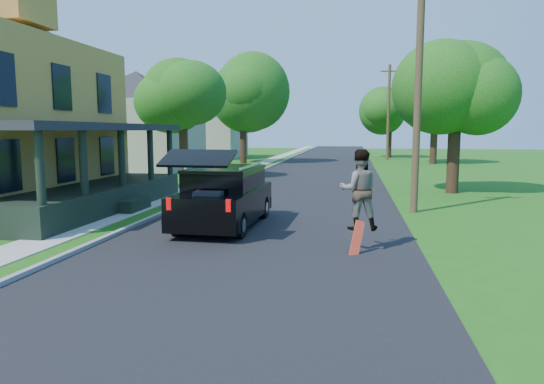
% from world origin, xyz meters
% --- Properties ---
extents(ground, '(140.00, 140.00, 0.00)m').
position_xyz_m(ground, '(0.00, 0.00, 0.00)').
color(ground, '#1F5E12').
rests_on(ground, ground).
extents(street, '(8.00, 120.00, 0.02)m').
position_xyz_m(street, '(0.00, 20.00, 0.00)').
color(street, black).
rests_on(street, ground).
extents(curb, '(0.15, 120.00, 0.12)m').
position_xyz_m(curb, '(-4.05, 20.00, 0.00)').
color(curb, gray).
rests_on(curb, ground).
extents(sidewalk, '(1.30, 120.00, 0.03)m').
position_xyz_m(sidewalk, '(-5.60, 20.00, 0.00)').
color(sidewalk, '#989890').
rests_on(sidewalk, ground).
extents(front_walk, '(6.50, 1.20, 0.03)m').
position_xyz_m(front_walk, '(-9.50, 6.00, 0.00)').
color(front_walk, '#989890').
rests_on(front_walk, ground).
extents(neighbor_house_mid, '(12.78, 12.78, 8.30)m').
position_xyz_m(neighbor_house_mid, '(-13.50, 24.00, 4.19)').
color(neighbor_house_mid, '#A6A393').
rests_on(neighbor_house_mid, ground).
extents(neighbor_house_far, '(12.78, 12.78, 8.30)m').
position_xyz_m(neighbor_house_far, '(-13.50, 40.00, 4.19)').
color(neighbor_house_far, '#A6A393').
rests_on(neighbor_house_far, ground).
extents(black_suv, '(2.07, 5.16, 2.39)m').
position_xyz_m(black_suv, '(-1.44, 3.77, 0.91)').
color(black_suv, black).
rests_on(black_suv, ground).
extents(skateboarder, '(1.02, 0.84, 1.93)m').
position_xyz_m(skateboarder, '(2.50, 1.50, 1.47)').
color(skateboarder, black).
rests_on(skateboarder, ground).
extents(skateboard, '(0.37, 0.41, 0.88)m').
position_xyz_m(skateboard, '(2.47, 1.06, 0.34)').
color(skateboard, red).
rests_on(skateboard, ground).
extents(tree_left_mid, '(6.09, 5.78, 7.46)m').
position_xyz_m(tree_left_mid, '(-7.66, 17.47, 4.99)').
color(tree_left_mid, black).
rests_on(tree_left_mid, ground).
extents(tree_left_far, '(6.30, 6.23, 9.53)m').
position_xyz_m(tree_left_far, '(-7.27, 31.73, 6.20)').
color(tree_left_far, black).
rests_on(tree_left_far, ground).
extents(tree_right_near, '(5.93, 5.50, 7.34)m').
position_xyz_m(tree_right_near, '(6.85, 13.24, 4.99)').
color(tree_right_near, black).
rests_on(tree_right_near, ground).
extents(tree_right_mid, '(6.19, 6.27, 8.85)m').
position_xyz_m(tree_right_mid, '(9.19, 33.84, 5.94)').
color(tree_right_mid, black).
rests_on(tree_right_mid, ground).
extents(tree_right_far, '(5.66, 5.31, 7.93)m').
position_xyz_m(tree_right_far, '(6.05, 43.12, 5.36)').
color(tree_right_far, black).
rests_on(tree_right_far, ground).
extents(utility_pole_near, '(1.54, 0.36, 7.98)m').
position_xyz_m(utility_pole_near, '(4.50, 7.37, 4.13)').
color(utility_pole_near, '#473821').
rests_on(utility_pole_near, ground).
extents(utility_pole_far, '(1.70, 0.30, 9.18)m').
position_xyz_m(utility_pole_far, '(5.65, 38.73, 4.74)').
color(utility_pole_far, '#473821').
rests_on(utility_pole_far, ground).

